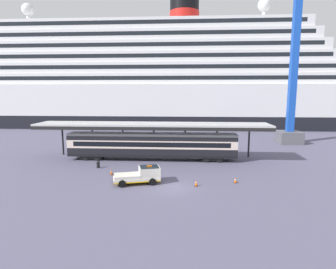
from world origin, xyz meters
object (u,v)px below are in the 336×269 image
traffic_cone_near (196,183)px  dockside_crane (299,48)px  cruise_ship (144,81)px  train_carriage (152,145)px  traffic_cone_mid (235,180)px  quay_bollard (98,164)px  traffic_cone_far (111,172)px  service_truck (141,175)px

traffic_cone_near → dockside_crane: bearing=53.1°
dockside_crane → cruise_ship: bearing=140.2°
train_carriage → traffic_cone_mid: 15.01m
traffic_cone_mid → quay_bollard: size_ratio=0.68×
traffic_cone_near → traffic_cone_mid: 4.72m
traffic_cone_near → quay_bollard: size_ratio=0.77×
quay_bollard → dockside_crane: bearing=31.6°
traffic_cone_near → quay_bollard: (-13.08, 6.62, 0.15)m
cruise_ship → quay_bollard: (0.77, -49.26, -13.05)m
traffic_cone_mid → cruise_ship: bearing=108.6°
dockside_crane → quay_bollard: size_ratio=62.21×
quay_bollard → train_carriage: bearing=36.4°
traffic_cone_near → traffic_cone_mid: size_ratio=1.14×
train_carriage → traffic_cone_far: (-4.14, -8.02, -1.95)m
train_carriage → traffic_cone_mid: bearing=-43.5°
cruise_ship → traffic_cone_far: bearing=-86.3°
traffic_cone_mid → traffic_cone_far: traffic_cone_far is taller
service_truck → traffic_cone_near: (6.18, -0.62, -0.63)m
train_carriage → traffic_cone_far: bearing=-117.3°
traffic_cone_near → traffic_cone_far: 11.03m
cruise_ship → dockside_crane: dockside_crane is taller
traffic_cone_far → dockside_crane: bearing=37.5°
train_carriage → dockside_crane: bearing=30.4°
traffic_cone_far → dockside_crane: size_ratio=0.01×
cruise_ship → service_truck: cruise_ship is taller
train_carriage → quay_bollard: train_carriage is taller
traffic_cone_far → cruise_ship: bearing=93.7°
traffic_cone_near → quay_bollard: bearing=153.2°
train_carriage → service_truck: (0.10, -11.00, -1.33)m
train_carriage → traffic_cone_mid: (10.80, -10.23, -2.00)m
train_carriage → traffic_cone_near: (6.28, -11.62, -1.95)m
traffic_cone_near → service_truck: bearing=174.3°
traffic_cone_mid → service_truck: bearing=-175.9°
traffic_cone_mid → dockside_crane: bearing=58.4°
train_carriage → dockside_crane: 35.01m
service_truck → traffic_cone_far: service_truck is taller
traffic_cone_far → quay_bollard: 4.02m
dockside_crane → train_carriage: bearing=-149.6°
traffic_cone_mid → quay_bollard: 18.35m
traffic_cone_mid → traffic_cone_far: (-14.94, 2.22, 0.05)m
cruise_ship → traffic_cone_mid: (18.36, -54.49, -13.25)m
traffic_cone_far → traffic_cone_near: bearing=-19.1°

